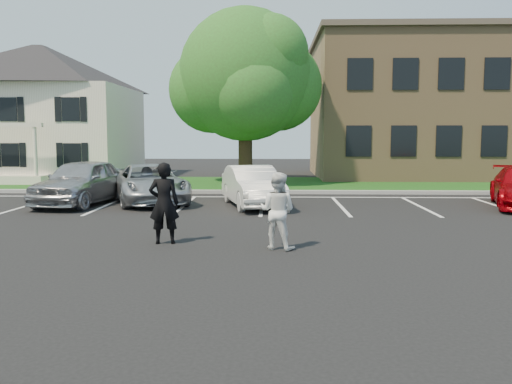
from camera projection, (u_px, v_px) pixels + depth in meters
ground_plane at (255, 256)px, 11.42m from camera, size 90.00×90.00×0.00m
curb at (264, 192)px, 23.34m from camera, size 40.00×0.30×0.15m
grass_strip at (265, 184)px, 27.31m from camera, size 44.00×8.00×0.08m
stall_lines at (300, 203)px, 20.27m from camera, size 34.00×5.36×0.01m
house at (42, 112)px, 31.26m from camera, size 10.30×9.22×7.60m
office_building at (500, 107)px, 32.40m from camera, size 22.40×10.40×8.30m
tree at (247, 78)px, 27.12m from camera, size 7.80×7.20×8.80m
man_black_suit at (164, 203)px, 12.62m from camera, size 0.76×0.56×1.91m
man_white_shirt at (277, 211)px, 12.04m from camera, size 1.02×0.92×1.72m
car_silver_west at (82, 182)px, 19.69m from camera, size 2.67×5.12×1.66m
car_silver_minivan at (149, 184)px, 20.20m from camera, size 4.15×5.68×1.44m
car_white_sedan at (253, 186)px, 19.17m from camera, size 2.59×4.61×1.44m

